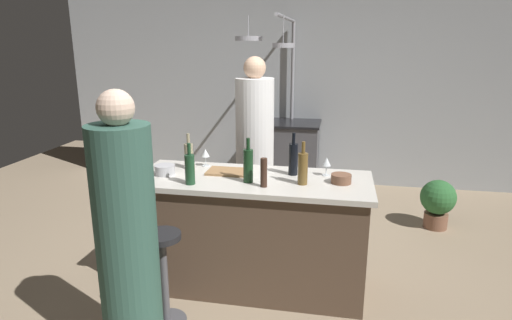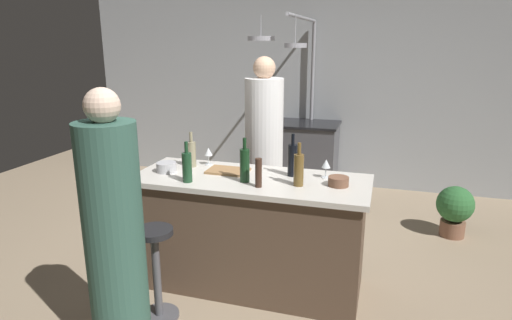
# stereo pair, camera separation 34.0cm
# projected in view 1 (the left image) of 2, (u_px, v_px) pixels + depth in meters

# --- Properties ---
(ground_plane) EXTENTS (9.00, 9.00, 0.00)m
(ground_plane) POSITION_uv_depth(u_px,v_px,m) (253.00, 283.00, 3.52)
(ground_plane) COLOR gray
(back_wall) EXTENTS (6.40, 0.16, 2.60)m
(back_wall) POSITION_uv_depth(u_px,v_px,m) (293.00, 87.00, 5.88)
(back_wall) COLOR #9EA3A8
(back_wall) RESTS_ON ground_plane
(kitchen_island) EXTENTS (1.80, 0.72, 0.90)m
(kitchen_island) POSITION_uv_depth(u_px,v_px,m) (252.00, 232.00, 3.40)
(kitchen_island) COLOR brown
(kitchen_island) RESTS_ON ground_plane
(stove_range) EXTENTS (0.80, 0.64, 0.89)m
(stove_range) POSITION_uv_depth(u_px,v_px,m) (289.00, 155.00, 5.72)
(stove_range) COLOR #47474C
(stove_range) RESTS_ON ground_plane
(chef) EXTENTS (0.37, 0.37, 1.77)m
(chef) POSITION_uv_depth(u_px,v_px,m) (255.00, 154.00, 4.29)
(chef) COLOR white
(chef) RESTS_ON ground_plane
(bar_stool_left) EXTENTS (0.28, 0.28, 0.68)m
(bar_stool_left) POSITION_uv_depth(u_px,v_px,m) (164.00, 275.00, 2.92)
(bar_stool_left) COLOR #4C4C51
(bar_stool_left) RESTS_ON ground_plane
(guest_left) EXTENTS (0.35, 0.35, 1.66)m
(guest_left) POSITION_uv_depth(u_px,v_px,m) (127.00, 244.00, 2.49)
(guest_left) COLOR #33594C
(guest_left) RESTS_ON ground_plane
(overhead_pot_rack) EXTENTS (0.60, 1.57, 2.17)m
(overhead_pot_rack) POSITION_uv_depth(u_px,v_px,m) (279.00, 64.00, 4.91)
(overhead_pot_rack) COLOR gray
(overhead_pot_rack) RESTS_ON ground_plane
(potted_plant) EXTENTS (0.36, 0.36, 0.52)m
(potted_plant) POSITION_uv_depth(u_px,v_px,m) (438.00, 201.00, 4.50)
(potted_plant) COLOR brown
(potted_plant) RESTS_ON ground_plane
(cutting_board) EXTENTS (0.32, 0.22, 0.02)m
(cutting_board) POSITION_uv_depth(u_px,v_px,m) (228.00, 172.00, 3.41)
(cutting_board) COLOR #997047
(cutting_board) RESTS_ON kitchen_island
(pepper_mill) EXTENTS (0.05, 0.05, 0.21)m
(pepper_mill) POSITION_uv_depth(u_px,v_px,m) (264.00, 173.00, 3.05)
(pepper_mill) COLOR #382319
(pepper_mill) RESTS_ON kitchen_island
(wine_bottle_dark) EXTENTS (0.07, 0.07, 0.33)m
(wine_bottle_dark) POSITION_uv_depth(u_px,v_px,m) (293.00, 158.00, 3.33)
(wine_bottle_dark) COLOR black
(wine_bottle_dark) RESTS_ON kitchen_island
(wine_bottle_green) EXTENTS (0.07, 0.07, 0.30)m
(wine_bottle_green) POSITION_uv_depth(u_px,v_px,m) (190.00, 169.00, 3.11)
(wine_bottle_green) COLOR #193D23
(wine_bottle_green) RESTS_ON kitchen_island
(wine_bottle_white) EXTENTS (0.07, 0.07, 0.29)m
(wine_bottle_white) POSITION_uv_depth(u_px,v_px,m) (189.00, 155.00, 3.50)
(wine_bottle_white) COLOR gray
(wine_bottle_white) RESTS_ON kitchen_island
(wine_bottle_amber) EXTENTS (0.07, 0.07, 0.32)m
(wine_bottle_amber) POSITION_uv_depth(u_px,v_px,m) (303.00, 168.00, 3.11)
(wine_bottle_amber) COLOR brown
(wine_bottle_amber) RESTS_ON kitchen_island
(wine_bottle_red) EXTENTS (0.07, 0.07, 0.33)m
(wine_bottle_red) POSITION_uv_depth(u_px,v_px,m) (248.00, 165.00, 3.15)
(wine_bottle_red) COLOR #143319
(wine_bottle_red) RESTS_ON kitchen_island
(wine_glass_near_left_guest) EXTENTS (0.07, 0.07, 0.15)m
(wine_glass_near_left_guest) POSITION_uv_depth(u_px,v_px,m) (327.00, 163.00, 3.31)
(wine_glass_near_left_guest) COLOR silver
(wine_glass_near_left_guest) RESTS_ON kitchen_island
(wine_glass_near_right_guest) EXTENTS (0.07, 0.07, 0.15)m
(wine_glass_near_right_guest) POSITION_uv_depth(u_px,v_px,m) (205.00, 154.00, 3.57)
(wine_glass_near_right_guest) COLOR silver
(wine_glass_near_right_guest) RESTS_ON kitchen_island
(mixing_bowl_steel) EXTENTS (0.16, 0.16, 0.08)m
(mixing_bowl_steel) POSITION_uv_depth(u_px,v_px,m) (165.00, 170.00, 3.35)
(mixing_bowl_steel) COLOR #B7B7BC
(mixing_bowl_steel) RESTS_ON kitchen_island
(mixing_bowl_wooden) EXTENTS (0.15, 0.15, 0.07)m
(mixing_bowl_wooden) POSITION_uv_depth(u_px,v_px,m) (341.00, 178.00, 3.16)
(mixing_bowl_wooden) COLOR brown
(mixing_bowl_wooden) RESTS_ON kitchen_island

